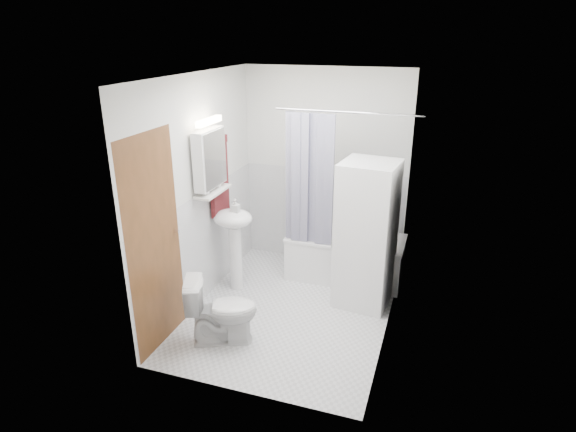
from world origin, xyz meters
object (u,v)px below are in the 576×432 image
(sink, at_px, (234,231))
(toilet, at_px, (222,310))
(bathtub, at_px, (345,255))
(washer_dryer, at_px, (366,235))

(sink, bearing_deg, toilet, -72.59)
(toilet, bearing_deg, bathtub, -50.35)
(bathtub, xyz_separation_m, toilet, (-0.83, -1.62, 0.04))
(bathtub, bearing_deg, toilet, -117.09)
(bathtub, height_order, toilet, toilet)
(bathtub, relative_size, toilet, 2.04)
(toilet, bearing_deg, sink, -5.85)
(bathtub, bearing_deg, sink, -150.13)
(bathtub, height_order, sink, sink)
(washer_dryer, bearing_deg, toilet, -128.44)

